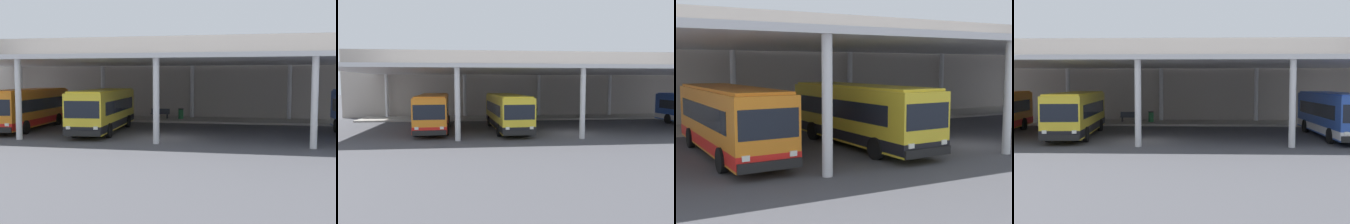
{
  "view_description": "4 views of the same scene",
  "coord_description": "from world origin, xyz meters",
  "views": [
    {
      "loc": [
        5.68,
        -27.46,
        4.03
      ],
      "look_at": [
        -0.2,
        2.26,
        1.58
      ],
      "focal_mm": 44.82,
      "sensor_mm": 36.0,
      "label": 1
    },
    {
      "loc": [
        -8.0,
        -24.93,
        4.08
      ],
      "look_at": [
        -5.15,
        3.52,
        1.52
      ],
      "focal_mm": 33.21,
      "sensor_mm": 36.0,
      "label": 2
    },
    {
      "loc": [
        -15.66,
        -16.65,
        4.08
      ],
      "look_at": [
        -5.17,
        4.24,
        1.59
      ],
      "focal_mm": 45.32,
      "sensor_mm": 36.0,
      "label": 3
    },
    {
      "loc": [
        3.66,
        -27.93,
        3.91
      ],
      "look_at": [
        2.41,
        4.05,
        1.66
      ],
      "focal_mm": 45.37,
      "sensor_mm": 36.0,
      "label": 4
    }
  ],
  "objects": [
    {
      "name": "ground_plane",
      "position": [
        0.0,
        0.0,
        0.0
      ],
      "size": [
        200.0,
        200.0,
        0.0
      ],
      "primitive_type": "plane",
      "color": "#47474C"
    },
    {
      "name": "platform_kerb",
      "position": [
        0.0,
        11.75,
        0.09
      ],
      "size": [
        42.0,
        4.5,
        0.18
      ],
      "primitive_type": "cube",
      "color": "#A39E93",
      "rests_on": "ground"
    },
    {
      "name": "station_building_facade",
      "position": [
        0.0,
        15.0,
        4.14
      ],
      "size": [
        48.0,
        1.6,
        8.28
      ],
      "primitive_type": "cube",
      "color": "#ADA399",
      "rests_on": "ground"
    },
    {
      "name": "canopy_shelter",
      "position": [
        0.0,
        5.5,
        5.29
      ],
      "size": [
        40.0,
        17.0,
        5.55
      ],
      "color": "silver",
      "rests_on": "ground"
    },
    {
      "name": "bus_second_bay",
      "position": [
        -5.18,
        2.48,
        1.66
      ],
      "size": [
        3.33,
        10.69,
        3.17
      ],
      "color": "yellow",
      "rests_on": "ground"
    },
    {
      "name": "bus_middle_bay",
      "position": [
        13.23,
        2.44,
        1.66
      ],
      "size": [
        2.81,
        10.56,
        3.17
      ],
      "color": "#284CA8",
      "rests_on": "ground"
    },
    {
      "name": "bench_waiting",
      "position": [
        -2.85,
        11.82,
        0.66
      ],
      "size": [
        1.8,
        0.45,
        0.92
      ],
      "color": "#383D47",
      "rests_on": "platform_kerb"
    },
    {
      "name": "trash_bin",
      "position": [
        -0.81,
        11.67,
        0.68
      ],
      "size": [
        0.52,
        0.52,
        0.98
      ],
      "color": "#236638",
      "rests_on": "platform_kerb"
    }
  ]
}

